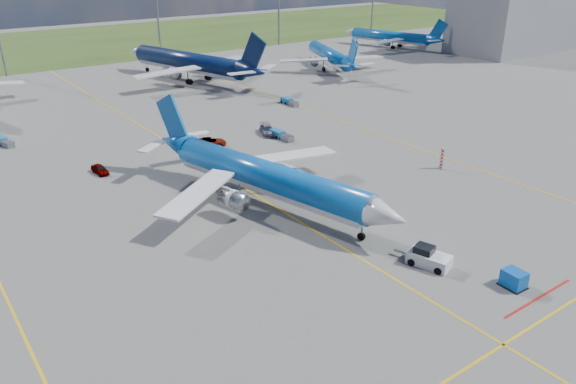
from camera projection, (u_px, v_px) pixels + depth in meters
ground at (336, 244)px, 58.47m from camera, size 400.00×400.00×0.00m
grass_strip at (14, 49)px, 169.70m from camera, size 400.00×80.00×0.01m
taxiway_lines at (210, 166)px, 79.10m from camera, size 60.25×160.00×0.02m
floodlight_masts at (83, 16)px, 140.38m from camera, size 202.20×0.50×22.70m
terminal_building at (519, 5)px, 162.28m from camera, size 42.00×22.00×26.00m
warning_post at (442, 158)px, 77.79m from camera, size 0.50×0.50×3.00m
bg_jet_n at (190, 80)px, 130.13m from camera, size 46.52×54.53×12.31m
bg_jet_ne at (329, 69)px, 142.47m from camera, size 40.39×45.35×9.81m
bg_jet_ene at (389, 47)px, 172.90m from camera, size 35.97×41.76×9.33m
main_airliner at (268, 205)px, 67.28m from camera, size 38.86×46.00×10.51m
pushback_tug at (428, 258)px, 54.30m from camera, size 3.28×5.78×1.93m
uld_container at (514, 279)px, 50.82m from camera, size 1.68×2.07×1.60m
service_car_a at (100, 169)px, 76.40m from camera, size 1.71×3.66×1.21m
service_car_b at (210, 142)px, 86.76m from camera, size 5.58×4.47×1.41m
service_car_c at (267, 130)px, 92.43m from camera, size 3.75×5.38×1.45m
baggage_tug_w at (280, 135)px, 90.49m from camera, size 1.60×5.14×1.14m
baggage_tug_c at (2, 142)px, 87.51m from camera, size 2.65×5.14×1.11m
baggage_tug_e at (289, 102)px, 110.10m from camera, size 1.74×5.00×1.10m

